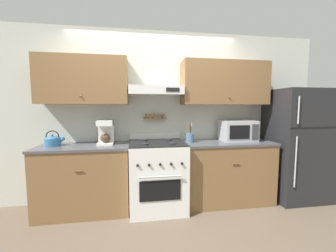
% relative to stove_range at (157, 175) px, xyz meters
% --- Properties ---
extents(ground_plane, '(16.00, 16.00, 0.00)m').
position_rel_stove_range_xyz_m(ground_plane, '(0.00, -0.25, -0.47)').
color(ground_plane, brown).
extents(wall_back, '(5.20, 0.46, 2.55)m').
position_rel_stove_range_xyz_m(wall_back, '(0.03, 0.32, 0.97)').
color(wall_back, silver).
rests_on(wall_back, ground_plane).
extents(counter_left, '(1.20, 0.61, 0.91)m').
position_rel_stove_range_xyz_m(counter_left, '(-0.98, 0.06, -0.02)').
color(counter_left, brown).
rests_on(counter_left, ground_plane).
extents(counter_right, '(1.32, 0.61, 0.91)m').
position_rel_stove_range_xyz_m(counter_right, '(1.04, 0.06, -0.02)').
color(counter_right, brown).
rests_on(counter_right, ground_plane).
extents(stove_range, '(0.76, 0.72, 1.03)m').
position_rel_stove_range_xyz_m(stove_range, '(0.00, 0.00, 0.00)').
color(stove_range, white).
rests_on(stove_range, ground_plane).
extents(refrigerator, '(0.81, 0.69, 1.68)m').
position_rel_stove_range_xyz_m(refrigerator, '(2.17, 0.01, 0.37)').
color(refrigerator, '#232326').
rests_on(refrigerator, ground_plane).
extents(tea_kettle, '(0.25, 0.20, 0.21)m').
position_rel_stove_range_xyz_m(tea_kettle, '(-1.37, 0.09, 0.51)').
color(tea_kettle, teal).
rests_on(tea_kettle, counter_left).
extents(coffee_maker, '(0.21, 0.24, 0.33)m').
position_rel_stove_range_xyz_m(coffee_maker, '(-0.70, 0.12, 0.60)').
color(coffee_maker, white).
rests_on(coffee_maker, counter_left).
extents(microwave, '(0.50, 0.35, 0.31)m').
position_rel_stove_range_xyz_m(microwave, '(1.24, 0.11, 0.59)').
color(microwave, '#ADAFB5').
rests_on(microwave, counter_right).
extents(utensil_crock, '(0.11, 0.11, 0.29)m').
position_rel_stove_range_xyz_m(utensil_crock, '(0.49, 0.09, 0.51)').
color(utensil_crock, slate).
rests_on(utensil_crock, counter_right).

